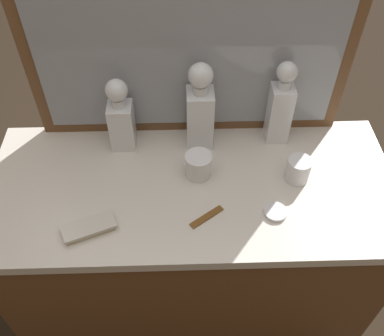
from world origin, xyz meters
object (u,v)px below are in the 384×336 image
(tortoiseshell_comb, at_px, (207,217))
(crystal_tumbler_right, at_px, (198,166))
(crystal_tumbler_center, at_px, (298,171))
(silver_brush_center, at_px, (89,228))
(crystal_decanter_front, at_px, (121,121))
(crystal_decanter_right, at_px, (200,113))
(crystal_decanter_far_right, at_px, (280,110))
(porcelain_dish, at_px, (275,212))

(tortoiseshell_comb, bearing_deg, crystal_tumbler_right, 95.85)
(crystal_tumbler_center, xyz_separation_m, silver_brush_center, (-0.65, -0.18, -0.03))
(crystal_decanter_front, height_order, crystal_tumbler_center, crystal_decanter_front)
(crystal_decanter_right, distance_m, tortoiseshell_comb, 0.36)
(crystal_decanter_far_right, height_order, tortoiseshell_comb, crystal_decanter_far_right)
(silver_brush_center, bearing_deg, crystal_decanter_right, 47.14)
(tortoiseshell_comb, bearing_deg, crystal_decanter_far_right, 52.93)
(crystal_tumbler_center, relative_size, tortoiseshell_comb, 0.78)
(crystal_decanter_right, height_order, crystal_tumbler_right, crystal_decanter_right)
(crystal_decanter_right, relative_size, crystal_tumbler_right, 3.71)
(crystal_decanter_right, height_order, porcelain_dish, crystal_decanter_right)
(crystal_decanter_far_right, bearing_deg, crystal_tumbler_center, -78.67)
(crystal_decanter_right, bearing_deg, crystal_decanter_far_right, 3.27)
(crystal_decanter_right, height_order, crystal_tumbler_center, crystal_decanter_right)
(crystal_tumbler_center, bearing_deg, crystal_tumbler_right, 174.78)
(crystal_decanter_front, distance_m, crystal_tumbler_right, 0.30)
(crystal_decanter_right, relative_size, tortoiseshell_comb, 3.01)
(crystal_decanter_front, distance_m, silver_brush_center, 0.38)
(porcelain_dish, bearing_deg, crystal_decanter_right, 124.15)
(porcelain_dish, bearing_deg, crystal_decanter_front, 146.66)
(silver_brush_center, relative_size, porcelain_dish, 2.36)
(crystal_decanter_far_right, xyz_separation_m, crystal_tumbler_center, (0.04, -0.20, -0.09))
(crystal_decanter_front, xyz_separation_m, silver_brush_center, (-0.08, -0.36, -0.10))
(tortoiseshell_comb, bearing_deg, crystal_tumbler_center, 26.23)
(silver_brush_center, distance_m, porcelain_dish, 0.56)
(crystal_decanter_front, distance_m, crystal_tumbler_center, 0.60)
(crystal_tumbler_center, bearing_deg, crystal_decanter_right, 149.43)
(silver_brush_center, height_order, tortoiseshell_comb, silver_brush_center)
(crystal_tumbler_right, bearing_deg, crystal_tumbler_center, -5.22)
(crystal_decanter_far_right, xyz_separation_m, silver_brush_center, (-0.61, -0.38, -0.11))
(crystal_decanter_front, bearing_deg, porcelain_dish, -33.34)
(porcelain_dish, bearing_deg, crystal_decanter_far_right, 81.32)
(crystal_decanter_front, distance_m, tortoiseshell_comb, 0.44)
(crystal_tumbler_center, bearing_deg, crystal_decanter_front, 162.74)
(crystal_tumbler_right, relative_size, silver_brush_center, 0.51)
(crystal_decanter_front, bearing_deg, crystal_decanter_far_right, 2.17)
(crystal_tumbler_center, distance_m, porcelain_dish, 0.17)
(crystal_tumbler_center, distance_m, tortoiseshell_comb, 0.34)
(crystal_decanter_front, height_order, crystal_decanter_far_right, crystal_decanter_far_right)
(silver_brush_center, bearing_deg, crystal_decanter_far_right, 32.07)
(crystal_tumbler_center, height_order, tortoiseshell_comb, crystal_tumbler_center)
(crystal_decanter_right, xyz_separation_m, silver_brush_center, (-0.34, -0.37, -0.12))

